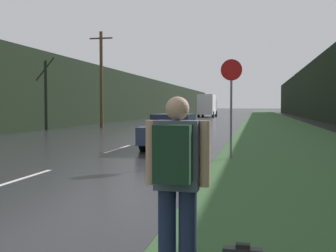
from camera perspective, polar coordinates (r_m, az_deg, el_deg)
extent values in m
cube|color=#33562D|center=(39.92, 14.34, 0.28)|extent=(6.00, 240.00, 0.02)
cube|color=silver|center=(10.03, -19.71, -6.88)|extent=(0.12, 3.00, 0.01)
cube|color=silver|center=(16.36, -6.78, -3.07)|extent=(0.12, 3.00, 0.01)
cube|color=silver|center=(23.08, -1.25, -1.37)|extent=(0.12, 3.00, 0.01)
cube|color=silver|center=(29.92, 1.77, -0.43)|extent=(0.12, 3.00, 0.01)
cube|color=silver|center=(36.83, 3.67, 0.16)|extent=(0.12, 3.00, 0.01)
cube|color=black|center=(52.11, -5.16, 3.88)|extent=(2.00, 140.00, 5.42)
cube|color=black|center=(50.49, 20.72, 4.80)|extent=(2.00, 140.00, 7.26)
cylinder|color=#4C3823|center=(32.47, -9.02, 6.19)|extent=(0.24, 0.24, 7.26)
cube|color=#4C3823|center=(32.81, -9.06, 11.65)|extent=(1.80, 0.10, 0.10)
cylinder|color=slate|center=(13.18, 8.54, 0.81)|extent=(0.07, 0.07, 2.43)
cylinder|color=#B71414|center=(13.22, 8.59, 7.53)|extent=(0.66, 0.02, 0.66)
cylinder|color=#1E2847|center=(4.05, -0.12, -14.63)|extent=(0.17, 0.17, 0.88)
cylinder|color=#1E2847|center=(4.01, 2.68, -14.80)|extent=(0.17, 0.17, 0.88)
cube|color=#4C5666|center=(3.87, 1.29, -3.94)|extent=(0.41, 0.24, 0.64)
sphere|color=tan|center=(3.85, 1.29, 2.40)|extent=(0.22, 0.22, 0.22)
cylinder|color=tan|center=(3.93, -2.33, -3.58)|extent=(0.10, 0.10, 0.60)
cylinder|color=tan|center=(3.83, 5.00, -3.76)|extent=(0.10, 0.10, 0.60)
cube|color=#193823|center=(3.67, 0.63, -3.81)|extent=(0.33, 0.19, 0.51)
cube|color=black|center=(4.02, 10.11, -15.70)|extent=(0.13, 0.08, 0.04)
cube|color=#2D3856|center=(16.62, 0.66, -0.94)|extent=(1.74, 4.62, 0.63)
cube|color=#1B2134|center=(16.82, 0.81, 0.91)|extent=(1.47, 2.08, 0.43)
cylinder|color=black|center=(15.09, 2.68, -2.40)|extent=(0.20, 0.60, 0.60)
cylinder|color=black|center=(15.43, -3.38, -2.29)|extent=(0.20, 0.60, 0.60)
cylinder|color=black|center=(17.91, 4.13, -1.60)|extent=(0.20, 0.60, 0.60)
cylinder|color=black|center=(18.20, -1.02, -1.52)|extent=(0.20, 0.60, 0.60)
cube|color=gray|center=(67.26, 5.65, 2.60)|extent=(2.13, 2.59, 2.22)
cube|color=silver|center=(63.43, 5.28, 2.92)|extent=(2.24, 5.11, 2.96)
cylinder|color=black|center=(67.13, 4.72, 1.69)|extent=(0.28, 0.90, 0.90)
cylinder|color=black|center=(66.91, 6.53, 1.68)|extent=(0.28, 0.90, 0.90)
cylinder|color=black|center=(62.30, 4.17, 1.61)|extent=(0.28, 0.90, 0.90)
cylinder|color=black|center=(62.06, 6.12, 1.60)|extent=(0.28, 0.90, 0.90)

